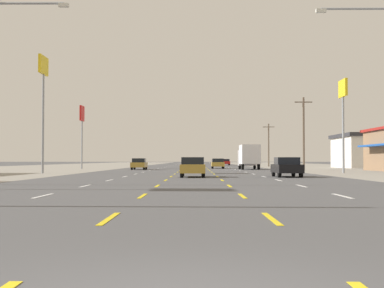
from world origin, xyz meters
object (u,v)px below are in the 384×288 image
Objects in this scene: sedan_center_turn_nearest at (193,167)px; pole_sign_left_row_1 at (43,82)px; box_truck_far_right_midfar at (249,156)px; streetlight_left_row_0 at (3,77)px; sedan_far_right_near at (287,167)px; sedan_far_right_farther at (226,162)px; pole_sign_right_row_1 at (343,100)px; sedan_inner_right_far at (218,163)px; pole_sign_left_row_2 at (82,120)px; sedan_far_left_mid at (139,164)px; streetlight_right_row_0 at (384,79)px.

pole_sign_left_row_1 is at bearing 141.29° from sedan_center_turn_nearest.
box_truck_far_right_midfar is 48.84m from streetlight_left_row_0.
sedan_far_right_farther is (0.16, 87.07, 0.00)m from sedan_far_right_near.
pole_sign_left_row_1 reaches higher than pole_sign_right_row_1.
sedan_center_turn_nearest is at bearing -38.71° from pole_sign_left_row_1.
sedan_inner_right_far is 0.51× the size of pole_sign_left_row_2.
streetlight_left_row_0 is at bearing -79.23° from pole_sign_left_row_1.
sedan_inner_right_far is at bearing 8.24° from pole_sign_left_row_2.
pole_sign_left_row_2 is (-22.82, 36.72, 6.10)m from sedan_far_right_near.
sedan_center_turn_nearest and sedan_inner_right_far have the same top height.
pole_sign_left_row_1 is (-14.24, 11.41, 7.91)m from sedan_center_turn_nearest.
streetlight_left_row_0 reaches higher than sedan_far_right_near.
sedan_far_right_farther is (-0.16, 54.45, -1.08)m from box_truck_far_right_midfar.
box_truck_far_right_midfar is at bearing 108.79° from pole_sign_right_row_1.
sedan_far_right_farther is at bearing 85.33° from sedan_center_turn_nearest.
sedan_far_right_near is 43.66m from pole_sign_left_row_2.
sedan_far_right_farther is 55.69m from pole_sign_left_row_2.
sedan_far_right_near is at bearing -84.83° from sedan_inner_right_far.
sedan_inner_right_far is (10.48, 9.41, 0.00)m from sedan_far_left_mid.
sedan_inner_right_far is 30.34m from pole_sign_right_row_1.
box_truck_far_right_midfar is at bearing -89.83° from sedan_far_right_farther.
sedan_far_left_mid is 46.55m from streetlight_right_row_0.
pole_sign_right_row_1 is (30.19, -24.82, 0.13)m from pole_sign_left_row_2.
sedan_center_turn_nearest is 16.60m from streetlight_left_row_0.
pole_sign_left_row_1 is 1.16× the size of streetlight_left_row_0.
pole_sign_right_row_1 is (14.37, 12.30, 6.23)m from sedan_center_turn_nearest.
pole_sign_right_row_1 is 25.38m from streetlight_right_row_0.
streetlight_right_row_0 reaches higher than sedan_far_left_mid.
sedan_inner_right_far is 1.00× the size of sedan_far_right_farther.
streetlight_right_row_0 is (2.71, -100.09, 4.62)m from sedan_far_right_farther.
box_truck_far_right_midfar is 31.28m from pole_sign_left_row_1.
pole_sign_right_row_1 is at bearing 58.21° from sedan_far_right_near.
sedan_far_left_mid is 21.87m from pole_sign_left_row_1.
streetlight_left_row_0 reaches higher than sedan_inner_right_far.
box_truck_far_right_midfar is at bearing 9.96° from sedan_far_left_mid.
sedan_inner_right_far is 34.44m from pole_sign_left_row_1.
sedan_far_left_mid is at bearing -104.01° from sedan_far_right_farther.
streetlight_left_row_0 reaches higher than box_truck_far_right_midfar.
streetlight_left_row_0 reaches higher than sedan_far_left_mid.
pole_sign_right_row_1 reaches higher than sedan_inner_right_far.
sedan_far_right_near is 14.11m from streetlight_right_row_0.
streetlight_right_row_0 is (2.54, -45.64, 3.54)m from box_truck_far_right_midfar.
pole_sign_right_row_1 is at bearing 40.57° from sedan_center_turn_nearest.
pole_sign_left_row_2 is 0.99× the size of pole_sign_right_row_1.
streetlight_left_row_0 is (-16.98, -45.64, 3.69)m from box_truck_far_right_midfar.
sedan_far_right_farther is 100.24m from streetlight_right_row_0.
sedan_far_left_mid is at bearing 69.40° from pole_sign_left_row_1.
pole_sign_left_row_1 reaches higher than streetlight_right_row_0.
sedan_far_right_near is 0.47× the size of streetlight_left_row_0.
box_truck_far_right_midfar is (7.31, 33.02, 1.08)m from sedan_center_turn_nearest.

